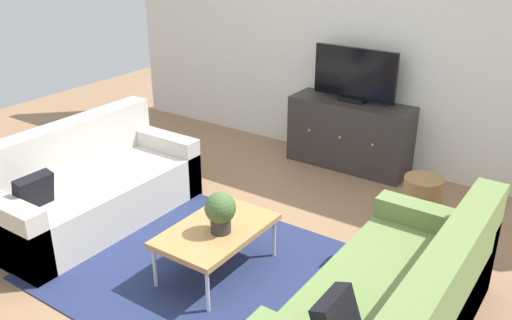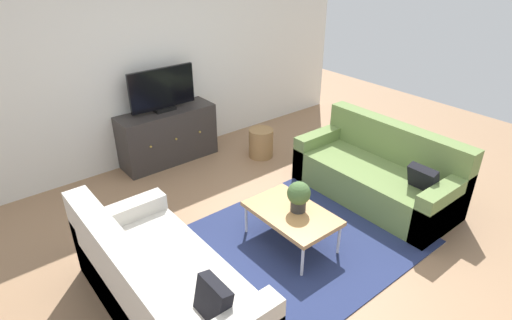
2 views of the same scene
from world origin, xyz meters
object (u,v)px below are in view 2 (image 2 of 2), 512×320
Objects in this scene: couch_right_side at (380,174)px; potted_plant at (299,195)px; tv_console at (168,136)px; coffee_table at (292,214)px; flat_screen_tv at (162,90)px; wicker_basket at (261,143)px; couch_left_side at (158,288)px.

potted_plant is at bearing -179.03° from couch_right_side.
tv_console is at bearing 122.07° from couch_right_side.
couch_right_side is 2.06× the size of coffee_table.
couch_right_side is at bearing 0.01° from coffee_table.
flat_screen_tv is at bearing 92.94° from potted_plant.
coffee_table is at bearing -120.75° from wicker_basket.
potted_plant is at bearing -20.23° from coffee_table.
couch_left_side is 2.88m from couch_right_side.
tv_console is at bearing 59.66° from couch_left_side.
couch_right_side is 1.39m from potted_plant.
coffee_table is (1.45, -0.00, 0.07)m from couch_left_side.
flat_screen_tv is at bearing 121.85° from couch_right_side.
couch_left_side is 1.00× the size of couch_right_side.
potted_plant is 2.46m from flat_screen_tv.
couch_left_side is 1.43× the size of tv_console.
wicker_basket is (2.44, 1.66, -0.08)m from couch_left_side.
couch_left_side is 2.96m from wicker_basket.
couch_right_side is 1.72m from wicker_basket.
couch_right_side is 2.07× the size of flat_screen_tv.
flat_screen_tv reaches higher than wicker_basket.
coffee_table is at bearing -88.49° from tv_console.
couch_right_side is at bearing 0.00° from couch_left_side.
couch_right_side is 1.43× the size of tv_console.
couch_left_side reaches higher than tv_console.
coffee_table is 2.38m from tv_console.
couch_right_side is 2.80m from tv_console.
coffee_table is 2.91× the size of potted_plant.
flat_screen_tv reaches higher than couch_left_side.
flat_screen_tv is at bearing 90.00° from tv_console.
couch_right_side is (2.88, 0.00, 0.00)m from couch_left_side.
wicker_basket is (1.05, -0.73, -0.80)m from flat_screen_tv.
coffee_table is at bearing -0.01° from couch_left_side.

